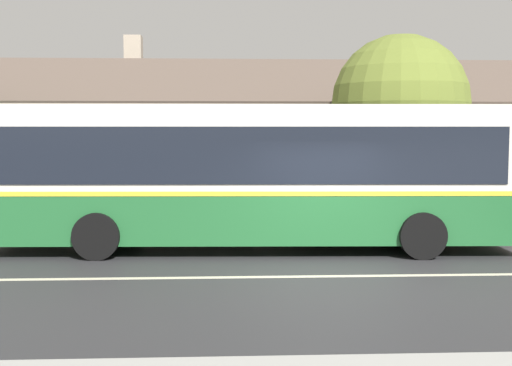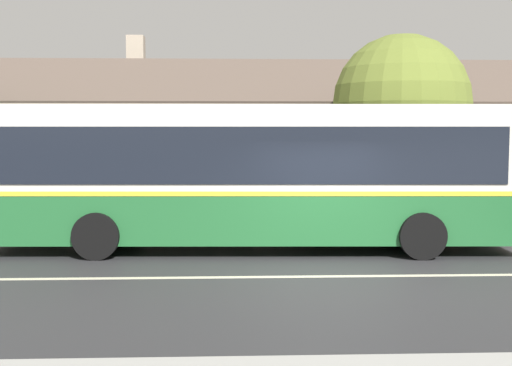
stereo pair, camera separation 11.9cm
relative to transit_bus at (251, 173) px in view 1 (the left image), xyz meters
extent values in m
plane|color=#2D2D30|center=(1.34, -2.90, -1.76)|extent=(300.00, 300.00, 0.00)
cube|color=#9E9E99|center=(1.34, 3.10, -1.68)|extent=(60.00, 3.00, 0.15)
cube|color=beige|center=(1.34, -2.90, -1.75)|extent=(60.00, 0.16, 0.01)
cube|color=tan|center=(2.75, 11.32, 0.04)|extent=(25.85, 10.21, 3.59)
cube|color=brown|center=(2.75, 8.77, 2.79)|extent=(26.45, 5.16, 2.06)
cube|color=brown|center=(2.75, 13.88, 2.79)|extent=(26.45, 5.16, 2.06)
cube|color=tan|center=(-4.36, 12.35, 4.24)|extent=(0.70, 0.70, 1.20)
cube|color=black|center=(-6.30, 6.19, 0.22)|extent=(1.10, 0.06, 1.30)
cube|color=black|center=(2.75, 6.19, 0.22)|extent=(1.10, 0.06, 1.30)
cube|color=#4C3323|center=(6.62, 6.19, -0.71)|extent=(1.00, 0.06, 2.10)
cube|color=#236633|center=(-0.02, 0.00, -0.95)|extent=(11.86, 2.92, 1.07)
cube|color=yellow|center=(-0.02, 0.00, -0.36)|extent=(11.88, 2.94, 0.10)
cube|color=silver|center=(-0.02, 0.00, 0.54)|extent=(11.86, 2.92, 1.71)
cube|color=silver|center=(-0.02, 0.00, 1.46)|extent=(11.62, 2.79, 0.12)
cube|color=black|center=(0.03, 1.26, 0.44)|extent=(10.83, 0.42, 1.21)
cube|color=black|center=(-0.06, -1.27, 0.44)|extent=(10.83, 0.42, 1.21)
cube|color=black|center=(5.89, -0.21, 0.44)|extent=(0.12, 2.20, 1.21)
cube|color=black|center=(5.89, -0.21, 1.26)|extent=(0.10, 1.75, 0.24)
cube|color=black|center=(5.91, -0.22, -1.36)|extent=(0.17, 2.50, 0.28)
cube|color=#192D99|center=(-1.44, 1.32, -0.95)|extent=(3.30, 0.15, 0.75)
cube|color=black|center=(4.62, 1.10, -0.22)|extent=(0.90, 0.06, 2.53)
cylinder|color=black|center=(3.68, 1.12, -1.26)|extent=(1.01, 0.32, 1.00)
cylinder|color=black|center=(3.59, -1.38, -1.26)|extent=(1.01, 0.32, 1.00)
cylinder|color=black|center=(-3.21, 1.36, -1.26)|extent=(1.01, 0.32, 1.00)
cylinder|color=black|center=(-3.30, -1.13, -1.26)|extent=(1.01, 0.32, 1.00)
cylinder|color=#4C3828|center=(4.53, 4.04, -0.65)|extent=(0.33, 0.33, 2.21)
sphere|color=olive|center=(4.53, 4.04, 1.75)|extent=(4.01, 4.01, 4.01)
cylinder|color=gray|center=(5.55, 2.10, -0.41)|extent=(0.07, 0.07, 2.40)
cube|color=#1959A5|center=(5.55, 2.08, 0.54)|extent=(0.36, 0.03, 0.48)
camera|label=1|loc=(-0.56, -14.62, 0.97)|focal=45.00mm
camera|label=2|loc=(-0.45, -14.62, 0.97)|focal=45.00mm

